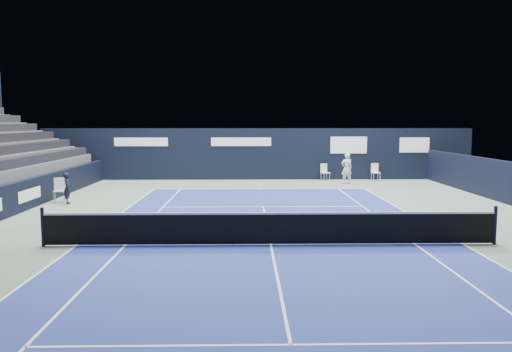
{
  "coord_description": "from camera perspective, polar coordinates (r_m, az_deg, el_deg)",
  "views": [
    {
      "loc": [
        -0.69,
        -13.84,
        3.46
      ],
      "look_at": [
        -0.3,
        6.23,
        1.3
      ],
      "focal_mm": 35.0,
      "sensor_mm": 36.0,
      "label": 1
    }
  ],
  "objects": [
    {
      "name": "court_markings",
      "position": [
        14.28,
        1.7,
        -7.85
      ],
      "size": [
        11.03,
        23.83,
        0.0
      ],
      "color": "white",
      "rests_on": "court_surface"
    },
    {
      "name": "side_barrier_left",
      "position": [
        21.87,
        -24.87,
        -1.95
      ],
      "size": [
        0.33,
        22.0,
        1.2
      ],
      "color": "black",
      "rests_on": "ground"
    },
    {
      "name": "ground",
      "position": [
        16.22,
        1.35,
        -6.18
      ],
      "size": [
        48.0,
        48.0,
        0.0
      ],
      "primitive_type": "plane",
      "color": "#596A5E",
      "rests_on": "ground"
    },
    {
      "name": "tennis_player",
      "position": [
        28.63,
        10.32,
        0.86
      ],
      "size": [
        0.7,
        0.87,
        1.75
      ],
      "color": "silver",
      "rests_on": "ground"
    },
    {
      "name": "folding_chair_back_a",
      "position": [
        30.15,
        7.85,
        0.59
      ],
      "size": [
        0.57,
        0.56,
        1.0
      ],
      "rotation": [
        0.0,
        0.0,
        0.37
      ],
      "color": "silver",
      "rests_on": "ground"
    },
    {
      "name": "folding_chair_back_b",
      "position": [
        30.67,
        13.47,
        0.59
      ],
      "size": [
        0.5,
        0.48,
        1.03
      ],
      "rotation": [
        0.0,
        0.0,
        0.11
      ],
      "color": "silver",
      "rests_on": "ground"
    },
    {
      "name": "tennis_net",
      "position": [
        14.16,
        1.7,
        -5.89
      ],
      "size": [
        12.9,
        0.1,
        1.1
      ],
      "color": "black",
      "rests_on": "ground"
    },
    {
      "name": "court_surface",
      "position": [
        14.28,
        1.7,
        -7.87
      ],
      "size": [
        10.97,
        23.77,
        0.01
      ],
      "primitive_type": "cube",
      "color": "navy",
      "rests_on": "ground"
    },
    {
      "name": "line_judge_chair",
      "position": [
        23.39,
        -21.54,
        -1.31
      ],
      "size": [
        0.56,
        0.55,
        1.05
      ],
      "rotation": [
        0.0,
        0.0,
        0.24
      ],
      "color": "silver",
      "rests_on": "ground"
    },
    {
      "name": "back_sponsor_wall",
      "position": [
        30.4,
        0.2,
        2.55
      ],
      "size": [
        26.0,
        0.63,
        3.1
      ],
      "color": "black",
      "rests_on": "ground"
    },
    {
      "name": "line_judge",
      "position": [
        22.72,
        -20.75,
        -1.32
      ],
      "size": [
        0.48,
        0.57,
        1.34
      ],
      "primitive_type": "imported",
      "rotation": [
        0.0,
        0.0,
        1.95
      ],
      "color": "black",
      "rests_on": "ground"
    }
  ]
}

